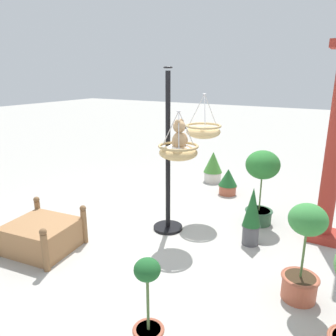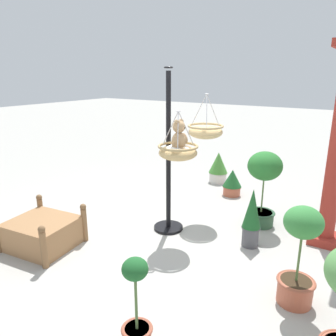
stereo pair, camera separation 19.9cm
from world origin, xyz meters
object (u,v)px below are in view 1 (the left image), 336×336
(potted_plant_flowering_red, at_px, (213,167))
(greenhouse_pillar_left, at_px, (334,151))
(potted_plant_fern_front, at_px, (228,182))
(display_pole_central, at_px, (168,183))
(hanging_basket_with_teddy, at_px, (178,151))
(wooden_planter_box, at_px, (42,235))
(potted_plant_conical_shrub, at_px, (252,216))
(potted_plant_bushy_green, at_px, (148,316))
(potted_plant_tall_leafy, at_px, (262,179))
(hanging_basket_left_high, at_px, (203,131))
(teddy_bear, at_px, (180,138))
(potted_plant_trailing_ivy, at_px, (304,251))

(potted_plant_flowering_red, bearing_deg, greenhouse_pillar_left, 55.59)
(potted_plant_fern_front, height_order, potted_plant_flowering_red, potted_plant_flowering_red)
(display_pole_central, bearing_deg, potted_plant_flowering_red, -172.99)
(hanging_basket_with_teddy, xyz_separation_m, greenhouse_pillar_left, (-0.98, 1.82, 0.02))
(wooden_planter_box, relative_size, potted_plant_conical_shrub, 1.21)
(wooden_planter_box, distance_m, potted_plant_conical_shrub, 2.85)
(display_pole_central, height_order, greenhouse_pillar_left, greenhouse_pillar_left)
(potted_plant_flowering_red, distance_m, potted_plant_conical_shrub, 2.74)
(hanging_basket_with_teddy, height_order, potted_plant_bushy_green, hanging_basket_with_teddy)
(display_pole_central, relative_size, hanging_basket_with_teddy, 3.59)
(potted_plant_flowering_red, distance_m, potted_plant_bushy_green, 4.71)
(hanging_basket_with_teddy, relative_size, potted_plant_bushy_green, 0.74)
(potted_plant_bushy_green, bearing_deg, potted_plant_tall_leafy, 177.62)
(potted_plant_flowering_red, relative_size, potted_plant_conical_shrub, 0.80)
(potted_plant_tall_leafy, height_order, potted_plant_conical_shrub, potted_plant_tall_leafy)
(hanging_basket_left_high, xyz_separation_m, potted_plant_flowering_red, (-1.70, -0.51, -1.08))
(potted_plant_fern_front, distance_m, potted_plant_bushy_green, 4.00)
(display_pole_central, height_order, potted_plant_tall_leafy, display_pole_central)
(greenhouse_pillar_left, height_order, wooden_planter_box, greenhouse_pillar_left)
(hanging_basket_with_teddy, height_order, hanging_basket_left_high, hanging_basket_left_high)
(wooden_planter_box, relative_size, potted_plant_tall_leafy, 0.85)
(greenhouse_pillar_left, bearing_deg, potted_plant_conical_shrub, -52.51)
(teddy_bear, height_order, potted_plant_conical_shrub, teddy_bear)
(teddy_bear, relative_size, potted_plant_trailing_ivy, 0.41)
(potted_plant_trailing_ivy, bearing_deg, potted_plant_bushy_green, -35.68)
(teddy_bear, xyz_separation_m, greenhouse_pillar_left, (-0.98, 1.80, -0.17))
(teddy_bear, distance_m, greenhouse_pillar_left, 2.06)
(greenhouse_pillar_left, relative_size, potted_plant_bushy_green, 3.01)
(potted_plant_trailing_ivy, bearing_deg, potted_plant_conical_shrub, -138.21)
(potted_plant_fern_front, distance_m, potted_plant_conical_shrub, 1.95)
(greenhouse_pillar_left, height_order, potted_plant_fern_front, greenhouse_pillar_left)
(greenhouse_pillar_left, distance_m, wooden_planter_box, 4.06)
(potted_plant_flowering_red, relative_size, potted_plant_trailing_ivy, 0.63)
(potted_plant_tall_leafy, bearing_deg, teddy_bear, -39.64)
(potted_plant_tall_leafy, relative_size, potted_plant_conical_shrub, 1.42)
(potted_plant_conical_shrub, bearing_deg, display_pole_central, -81.61)
(potted_plant_fern_front, xyz_separation_m, potted_plant_conical_shrub, (1.69, 0.96, 0.16))
(wooden_planter_box, bearing_deg, hanging_basket_left_high, 147.35)
(potted_plant_flowering_red, distance_m, potted_plant_trailing_ivy, 3.91)
(wooden_planter_box, height_order, potted_plant_trailing_ivy, potted_plant_trailing_ivy)
(potted_plant_bushy_green, bearing_deg, greenhouse_pillar_left, 159.96)
(potted_plant_tall_leafy, bearing_deg, potted_plant_flowering_red, -137.31)
(hanging_basket_with_teddy, xyz_separation_m, potted_plant_trailing_ivy, (0.54, 1.75, -0.72))
(display_pole_central, xyz_separation_m, greenhouse_pillar_left, (-0.83, 2.07, 0.56))
(display_pole_central, height_order, potted_plant_trailing_ivy, display_pole_central)
(hanging_basket_with_teddy, relative_size, potted_plant_flowering_red, 0.99)
(greenhouse_pillar_left, distance_m, potted_plant_flowering_red, 3.03)
(potted_plant_conical_shrub, bearing_deg, potted_plant_fern_front, -150.44)
(potted_plant_tall_leafy, distance_m, potted_plant_trailing_ivy, 1.81)
(teddy_bear, distance_m, potted_plant_trailing_ivy, 2.03)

